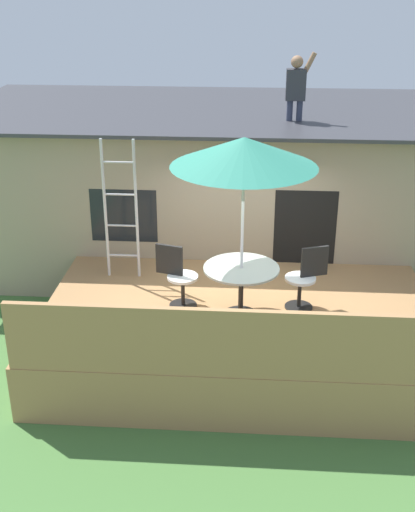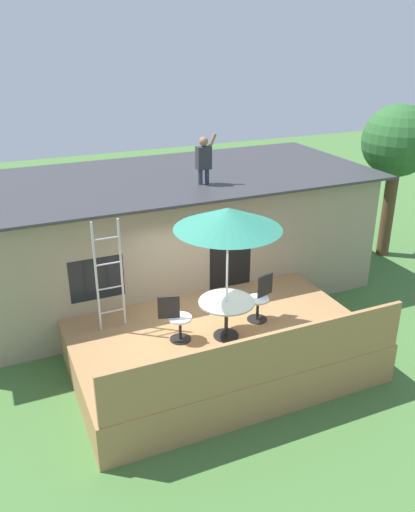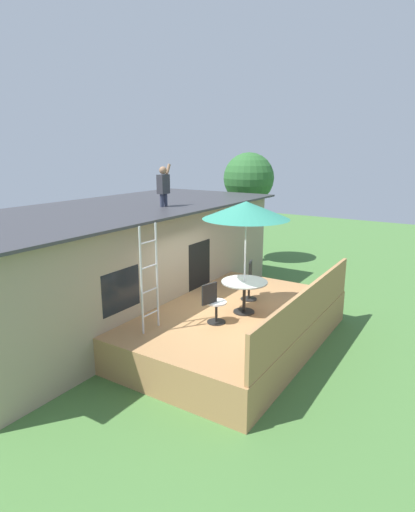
% 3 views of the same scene
% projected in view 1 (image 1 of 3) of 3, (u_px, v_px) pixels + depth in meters
% --- Properties ---
extents(ground_plane, '(40.00, 40.00, 0.00)m').
position_uv_depth(ground_plane, '(237.00, 354.00, 9.78)').
color(ground_plane, '#477538').
extents(house, '(10.50, 4.50, 2.94)m').
position_uv_depth(house, '(244.00, 186.00, 12.47)').
color(house, gray).
rests_on(house, ground).
extents(deck, '(5.57, 3.64, 0.80)m').
position_uv_depth(deck, '(238.00, 330.00, 9.62)').
color(deck, '#A87A4C').
rests_on(deck, ground).
extents(deck_railing, '(5.47, 0.08, 0.90)m').
position_uv_depth(deck_railing, '(235.00, 344.00, 7.66)').
color(deck_railing, '#A87A4C').
rests_on(deck_railing, deck).
extents(patio_table, '(1.04, 1.04, 0.74)m').
position_uv_depth(patio_table, '(241.00, 278.00, 8.97)').
color(patio_table, black).
rests_on(patio_table, deck).
extents(patio_umbrella, '(1.90, 1.90, 2.54)m').
position_uv_depth(patio_umbrella, '(244.00, 152.00, 8.26)').
color(patio_umbrella, silver).
rests_on(patio_umbrella, deck).
extents(step_ladder, '(0.52, 0.04, 2.20)m').
position_uv_depth(step_ladder, '(121.00, 210.00, 9.96)').
color(step_ladder, silver).
rests_on(step_ladder, deck).
extents(person_figure, '(0.47, 0.20, 1.11)m').
position_uv_depth(person_figure, '(297.00, 84.00, 10.66)').
color(person_figure, '#33384C').
rests_on(person_figure, house).
extents(patio_chair_left, '(0.61, 0.44, 0.92)m').
position_uv_depth(patio_chair_left, '(178.00, 277.00, 9.31)').
color(patio_chair_left, black).
rests_on(patio_chair_left, deck).
extents(patio_chair_right, '(0.60, 0.44, 0.92)m').
position_uv_depth(patio_chair_right, '(305.00, 278.00, 9.26)').
color(patio_chair_right, black).
rests_on(patio_chair_right, deck).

